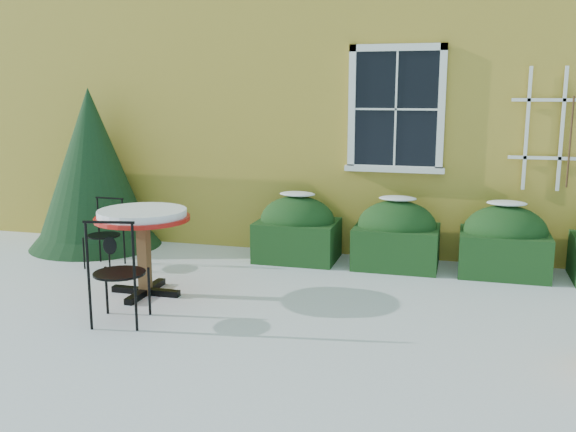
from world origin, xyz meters
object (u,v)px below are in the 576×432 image
(patio_chair_far, at_px, (105,233))
(patio_chair_near, at_px, (118,271))
(evergreen_shrub, at_px, (93,184))
(bistro_table, at_px, (143,224))

(patio_chair_far, bearing_deg, patio_chair_near, -54.96)
(evergreen_shrub, bearing_deg, bistro_table, -46.52)
(patio_chair_near, xyz_separation_m, patio_chair_far, (-1.24, 1.82, -0.09))
(patio_chair_near, distance_m, patio_chair_far, 2.20)
(bistro_table, height_order, patio_chair_near, patio_chair_near)
(evergreen_shrub, xyz_separation_m, patio_chair_near, (1.96, -2.75, -0.38))
(bistro_table, bearing_deg, patio_chair_far, 138.21)
(bistro_table, relative_size, patio_chair_far, 1.18)
(evergreen_shrub, relative_size, patio_chair_near, 2.15)
(bistro_table, height_order, patio_chair_far, bistro_table)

